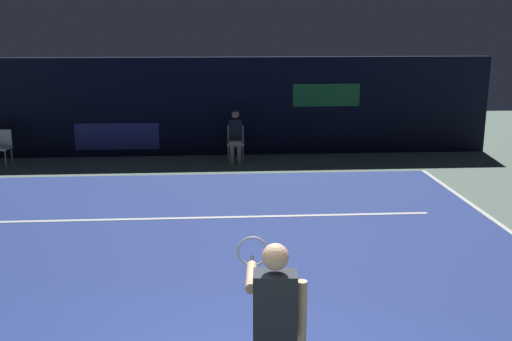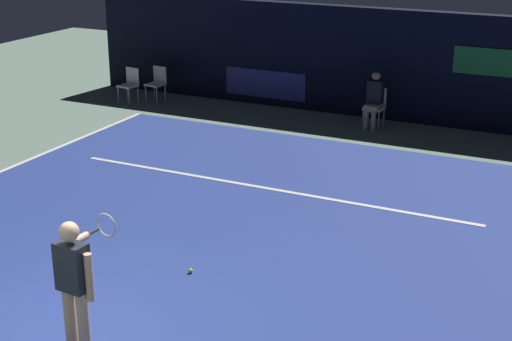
# 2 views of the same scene
# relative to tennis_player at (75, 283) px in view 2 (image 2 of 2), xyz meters

# --- Properties ---
(ground_plane) EXTENTS (29.86, 29.86, 0.00)m
(ground_plane) POSITION_rel_tennis_player_xyz_m (-0.47, 4.15, -0.99)
(ground_plane) COLOR slate
(court_surface) EXTENTS (10.05, 10.07, 0.01)m
(court_surface) POSITION_rel_tennis_player_xyz_m (-0.47, 4.15, -0.98)
(court_surface) COLOR navy
(court_surface) RESTS_ON ground
(line_service) EXTENTS (7.84, 0.10, 0.01)m
(line_service) POSITION_rel_tennis_player_xyz_m (-0.47, 5.91, -0.97)
(line_service) COLOR white
(line_service) RESTS_ON court_surface
(back_wall) EXTENTS (14.83, 0.33, 2.60)m
(back_wall) POSITION_rel_tennis_player_xyz_m (-0.48, 11.49, 0.31)
(back_wall) COLOR black
(back_wall) RESTS_ON ground
(tennis_player) EXTENTS (0.55, 0.96, 1.73)m
(tennis_player) POSITION_rel_tennis_player_xyz_m (0.00, 0.00, 0.00)
(tennis_player) COLOR #DBAD89
(tennis_player) RESTS_ON ground
(line_judge_on_chair) EXTENTS (0.46, 0.54, 1.32)m
(line_judge_on_chair) POSITION_rel_tennis_player_xyz_m (0.04, 10.57, -0.30)
(line_judge_on_chair) COLOR white
(line_judge_on_chair) RESTS_ON ground
(courtside_chair_near) EXTENTS (0.49, 0.47, 0.88)m
(courtside_chair_near) POSITION_rel_tennis_player_xyz_m (-6.34, 10.08, -0.49)
(courtside_chair_near) COLOR white
(courtside_chair_near) RESTS_ON ground
(courtside_chair_far) EXTENTS (0.49, 0.47, 0.88)m
(courtside_chair_far) POSITION_rel_tennis_player_xyz_m (-5.79, 10.52, -0.49)
(courtside_chair_far) COLOR white
(courtside_chair_far) RESTS_ON ground
(tennis_ball) EXTENTS (0.07, 0.07, 0.07)m
(tennis_ball) POSITION_rel_tennis_player_xyz_m (0.02, 2.41, -0.94)
(tennis_ball) COLOR #CCE033
(tennis_ball) RESTS_ON court_surface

